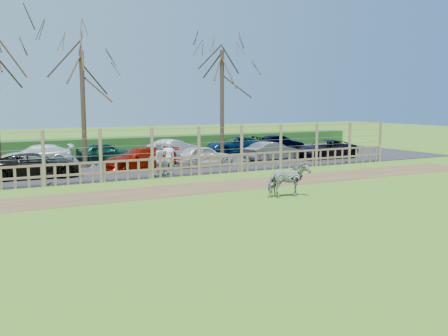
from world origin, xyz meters
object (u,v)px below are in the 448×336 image
tree_mid (82,81)px  car_12 (235,145)px  visitor_b (158,159)px  car_11 (174,148)px  zebra (289,180)px  car_6 (325,149)px  car_3 (140,158)px  car_2 (37,165)px  car_13 (280,143)px  car_4 (203,156)px  car_5 (272,151)px  tree_right (222,78)px  car_9 (37,155)px  crow (300,178)px  visitor_a (168,158)px  car_10 (105,152)px

tree_mid → car_12: size_ratio=1.58×
visitor_b → car_11: visitor_b is taller
zebra → car_6: size_ratio=0.38×
visitor_b → car_3: size_ratio=0.42×
zebra → car_2: (-7.99, 9.81, -0.04)m
visitor_b → car_2: 5.88m
car_3 → car_13: 13.44m
car_6 → car_12: same height
car_4 → car_5: size_ratio=0.97×
tree_mid → car_13: tree_mid is taller
car_4 → car_12: 7.41m
tree_right → car_5: bearing=-53.3°
car_11 → car_12: same height
car_4 → car_9: (-8.40, 4.92, 0.00)m
crow → visitor_a: bearing=139.1°
car_2 → car_13: size_ratio=1.04×
tree_right → car_12: (2.21, 2.27, -4.60)m
car_5 → car_10: 10.37m
car_4 → visitor_b: bearing=119.8°
crow → car_11: (-1.59, 11.75, 0.52)m
car_3 → car_12: same height
crow → zebra: bearing=-132.3°
tree_right → visitor_b: tree_right is taller
car_10 → tree_mid: bearing=140.9°
car_4 → tree_right: bearing=-45.4°
car_4 → car_11: (0.34, 5.17, 0.00)m
car_12 → car_9: bearing=-87.9°
zebra → car_3: (-2.57, 10.33, -0.04)m
tree_mid → car_6: 15.85m
car_2 → tree_mid: bearing=-42.7°
car_3 → car_5: same height
zebra → visitor_b: 7.97m
car_4 → car_13: 10.34m
visitor_b → crow: visitor_b is taller
tree_mid → car_3: (2.48, -2.18, -4.23)m
zebra → car_11: size_ratio=0.44×
tree_mid → car_11: size_ratio=1.87×
tree_mid → car_2: 5.82m
tree_mid → zebra: (5.05, -12.52, -4.18)m
car_10 → car_13: same height
car_2 → zebra: bearing=-136.2°
car_13 → crow: bearing=150.3°
tree_mid → car_5: 12.05m
crow → car_4: (-1.92, 6.58, 0.52)m
tree_mid → car_4: 7.90m
car_9 → car_13: same height
crow → car_11: 11.87m
tree_right → car_12: 5.59m
car_6 → car_9: 18.00m
car_9 → car_12: size_ratio=0.96×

